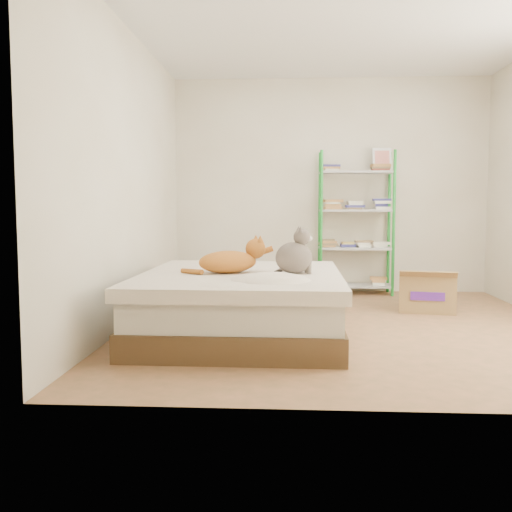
# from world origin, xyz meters

# --- Properties ---
(room) EXTENTS (3.81, 4.21, 2.61)m
(room) POSITION_xyz_m (0.00, 0.00, 1.30)
(room) COLOR #B0764F
(room) RESTS_ON ground
(bed) EXTENTS (1.63, 2.02, 0.51)m
(bed) POSITION_xyz_m (-0.88, -0.37, 0.26)
(bed) COLOR #49341F
(bed) RESTS_ON ground
(orange_cat) EXTENTS (0.65, 0.52, 0.23)m
(orange_cat) POSITION_xyz_m (-0.98, -0.42, 0.63)
(orange_cat) COLOR orange
(orange_cat) RESTS_ON bed
(grey_cat) EXTENTS (0.36, 0.32, 0.37)m
(grey_cat) POSITION_xyz_m (-0.45, -0.42, 0.69)
(grey_cat) COLOR gray
(grey_cat) RESTS_ON bed
(shelf_unit) EXTENTS (0.88, 0.36, 1.74)m
(shelf_unit) POSITION_xyz_m (0.31, 1.88, 0.82)
(shelf_unit) COLOR #209130
(shelf_unit) RESTS_ON ground
(cardboard_box) EXTENTS (0.61, 0.61, 0.44)m
(cardboard_box) POSITION_xyz_m (0.89, 0.78, 0.19)
(cardboard_box) COLOR olive
(cardboard_box) RESTS_ON ground
(white_bin) EXTENTS (0.41, 0.38, 0.40)m
(white_bin) POSITION_xyz_m (-1.40, 1.85, 0.20)
(white_bin) COLOR silver
(white_bin) RESTS_ON ground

